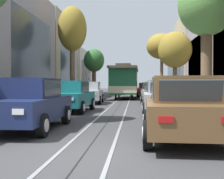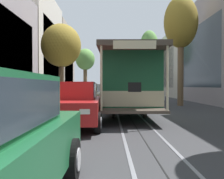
% 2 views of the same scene
% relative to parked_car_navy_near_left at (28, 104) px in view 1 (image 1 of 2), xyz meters
% --- Properties ---
extents(ground_plane, '(160.00, 160.00, 0.00)m').
position_rel_parked_car_navy_near_left_xyz_m(ground_plane, '(2.28, 16.09, -0.80)').
color(ground_plane, '#38383A').
extents(trolley_track_rails, '(1.14, 56.36, 0.01)m').
position_rel_parked_car_navy_near_left_xyz_m(trolley_track_rails, '(2.28, 18.93, -0.79)').
color(trolley_track_rails, gray).
rests_on(trolley_track_rails, ground).
extents(building_facade_left, '(5.63, 48.06, 8.97)m').
position_rel_parked_car_navy_near_left_xyz_m(building_facade_left, '(-6.74, 17.53, 3.36)').
color(building_facade_left, beige).
rests_on(building_facade_left, ground).
extents(parked_car_navy_near_left, '(2.00, 4.36, 1.58)m').
position_rel_parked_car_navy_near_left_xyz_m(parked_car_navy_near_left, '(0.00, 0.00, 0.00)').
color(parked_car_navy_near_left, '#19234C').
rests_on(parked_car_navy_near_left, ground).
extents(parked_car_teal_second_left, '(2.10, 4.40, 1.58)m').
position_rel_parked_car_navy_near_left_xyz_m(parked_car_teal_second_left, '(0.00, 6.04, 0.00)').
color(parked_car_teal_second_left, '#196B70').
rests_on(parked_car_teal_second_left, ground).
extents(parked_car_silver_mid_left, '(2.14, 4.42, 1.58)m').
position_rel_parked_car_navy_near_left_xyz_m(parked_car_silver_mid_left, '(-0.06, 12.57, 0.00)').
color(parked_car_silver_mid_left, '#B7B7BC').
rests_on(parked_car_silver_mid_left, ground).
extents(parked_car_brown_near_right, '(2.10, 4.40, 1.58)m').
position_rel_parked_car_navy_near_left_xyz_m(parked_car_brown_near_right, '(4.48, -1.37, 0.00)').
color(parked_car_brown_near_right, brown).
rests_on(parked_car_brown_near_right, ground).
extents(parked_car_silver_second_right, '(2.05, 4.38, 1.58)m').
position_rel_parked_car_navy_near_left_xyz_m(parked_car_silver_second_right, '(4.61, 4.97, 0.00)').
color(parked_car_silver_second_right, '#B7B7BC').
rests_on(parked_car_silver_second_right, ground).
extents(parked_car_grey_mid_right, '(2.12, 4.41, 1.58)m').
position_rel_parked_car_navy_near_left_xyz_m(parked_car_grey_mid_right, '(4.73, 11.55, 0.00)').
color(parked_car_grey_mid_right, slate).
rests_on(parked_car_grey_mid_right, ground).
extents(parked_car_beige_fourth_right, '(2.07, 4.39, 1.58)m').
position_rel_parked_car_navy_near_left_xyz_m(parked_car_beige_fourth_right, '(4.73, 17.94, 0.00)').
color(parked_car_beige_fourth_right, '#C1B28E').
rests_on(parked_car_beige_fourth_right, ground).
extents(parked_car_red_fifth_right, '(2.08, 4.40, 1.58)m').
position_rel_parked_car_navy_near_left_xyz_m(parked_car_red_fifth_right, '(4.48, 24.42, 0.00)').
color(parked_car_red_fifth_right, red).
rests_on(parked_car_red_fifth_right, ground).
extents(parked_car_green_sixth_right, '(2.05, 4.38, 1.58)m').
position_rel_parked_car_navy_near_left_xyz_m(parked_car_green_sixth_right, '(4.68, 30.68, 0.00)').
color(parked_car_green_sixth_right, '#1E6038').
rests_on(parked_car_green_sixth_right, ground).
extents(parked_car_navy_far_right, '(2.10, 4.40, 1.58)m').
position_rel_parked_car_navy_near_left_xyz_m(parked_car_navy_far_right, '(4.74, 37.32, 0.00)').
color(parked_car_navy_far_right, '#19234C').
rests_on(parked_car_navy_far_right, ground).
extents(street_tree_kerb_left_second, '(2.41, 2.55, 7.93)m').
position_rel_parked_car_navy_near_left_xyz_m(street_tree_kerb_left_second, '(-1.95, 15.65, 5.12)').
color(street_tree_kerb_left_second, brown).
rests_on(street_tree_kerb_left_second, ground).
extents(street_tree_kerb_left_mid, '(2.57, 2.62, 5.87)m').
position_rel_parked_car_navy_near_left_xyz_m(street_tree_kerb_left_mid, '(-1.83, 28.05, 3.50)').
color(street_tree_kerb_left_mid, brown).
rests_on(street_tree_kerb_left_mid, ground).
extents(street_tree_kerb_right_near, '(2.33, 2.55, 5.98)m').
position_rel_parked_car_navy_near_left_xyz_m(street_tree_kerb_right_near, '(6.20, 3.48, 3.74)').
color(street_tree_kerb_right_near, brown).
rests_on(street_tree_kerb_right_near, ground).
extents(street_tree_kerb_right_second, '(2.78, 2.82, 5.78)m').
position_rel_parked_car_navy_near_left_xyz_m(street_tree_kerb_right_second, '(6.60, 16.11, 3.43)').
color(street_tree_kerb_right_second, brown).
rests_on(street_tree_kerb_right_second, ground).
extents(street_tree_kerb_right_mid, '(3.86, 4.04, 7.83)m').
position_rel_parked_car_navy_near_left_xyz_m(street_tree_kerb_right_mid, '(6.66, 28.93, 5.35)').
color(street_tree_kerb_right_mid, brown).
rests_on(street_tree_kerb_right_mid, ground).
extents(cable_car_trolley, '(2.72, 9.16, 3.28)m').
position_rel_parked_car_navy_near_left_xyz_m(cable_car_trolley, '(2.28, 20.24, 0.86)').
color(cable_car_trolley, '#1E5B38').
rests_on(cable_car_trolley, ground).
extents(motorcycle_with_rider, '(0.56, 1.99, 1.37)m').
position_rel_parked_car_navy_near_left_xyz_m(motorcycle_with_rider, '(3.99, -1.09, -0.15)').
color(motorcycle_with_rider, black).
rests_on(motorcycle_with_rider, ground).
extents(pedestrian_on_left_pavement, '(0.55, 0.42, 1.71)m').
position_rel_parked_car_navy_near_left_xyz_m(pedestrian_on_left_pavement, '(8.11, 10.55, 0.17)').
color(pedestrian_on_left_pavement, slate).
rests_on(pedestrian_on_left_pavement, ground).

